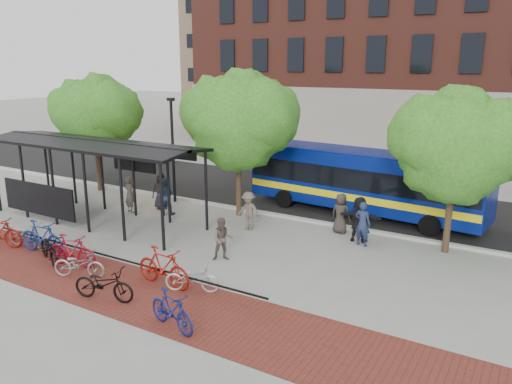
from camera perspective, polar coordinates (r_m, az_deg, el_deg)
The scene contains 28 objects.
ground at distance 18.67m, azimuth 0.34°, elevation -6.60°, with size 160.00×160.00×0.00m, color #9E9E99.
asphalt_street at distance 25.56m, azimuth 9.46°, elevation -0.93°, with size 160.00×8.00×0.01m, color black.
curb at distance 22.00m, azimuth 5.63°, elevation -3.19°, with size 160.00×0.25×0.12m, color #B7B7B2.
brick_strip at distance 16.21m, azimuth -15.15°, elevation -10.55°, with size 24.00×3.00×0.01m, color maroon.
bike_rack_rail at distance 17.64m, azimuth -16.04°, elevation -8.50°, with size 12.00×0.05×0.95m, color black.
bus_shelter at distance 22.64m, azimuth -18.40°, elevation 4.30°, with size 10.60×3.07×3.60m.
tree_a at distance 27.80m, azimuth -17.83°, elevation 8.71°, with size 4.90×4.00×6.18m.
tree_b at distance 21.91m, azimuth -1.78°, elevation 8.57°, with size 5.15×4.20×6.47m.
tree_c at distance 18.77m, azimuth 22.18°, elevation 5.26°, with size 4.66×3.80×5.92m.
lamp_post_left at distance 24.75m, azimuth -9.50°, elevation 5.07°, with size 0.35×0.20×5.12m.
bus at distance 23.02m, azimuth 12.18°, elevation 1.52°, with size 11.01×3.42×2.92m.
bike_2 at distance 20.62m, azimuth -24.70°, elevation -4.48°, with size 0.65×1.85×0.97m, color #A7A7A9.
bike_3 at distance 19.74m, azimuth -23.28°, elevation -4.77°, with size 0.57×2.03×1.22m, color navy.
bike_4 at distance 18.79m, azimuth -22.59°, elevation -5.98°, with size 0.68×1.95×1.02m, color black.
bike_5 at distance 18.15m, azimuth -20.34°, elevation -6.29°, with size 0.53×1.88×1.13m, color maroon.
bike_6 at distance 17.21m, azimuth -19.56°, elevation -7.77°, with size 0.60×1.72×0.90m, color #949496.
bike_8 at distance 15.39m, azimuth -17.00°, elevation -10.01°, with size 0.67×1.94×1.02m, color black.
bike_9 at distance 15.83m, azimuth -10.54°, elevation -8.43°, with size 0.59×2.08×1.25m, color #9E1A0E.
bike_10 at distance 15.40m, azimuth -7.31°, elevation -9.72°, with size 0.59×1.68×0.88m, color #BDBDC0.
bike_11 at distance 13.44m, azimuth -9.61°, elevation -13.19°, with size 0.50×1.77×1.06m, color navy.
pedestrian_0 at distance 24.00m, azimuth -10.81°, elevation 0.17°, with size 0.87×0.56×1.77m, color black.
pedestrian_1 at distance 23.71m, azimuth -14.23°, elevation -0.27°, with size 0.62×0.41×1.71m, color #413B34.
pedestrian_2 at distance 23.04m, azimuth -10.31°, elevation -0.43°, with size 0.85×0.66×1.75m, color #1F2F49.
pedestrian_3 at distance 20.58m, azimuth -0.86°, elevation -2.18°, with size 1.05×0.60×1.63m, color brown.
pedestrian_5 at distance 19.63m, azimuth 11.72°, elevation -3.06°, with size 1.67×0.53×1.80m, color black.
pedestrian_6 at distance 20.50m, azimuth 9.66°, elevation -2.43°, with size 0.81×0.52×1.65m, color #362E2B.
pedestrian_7 at distance 19.24m, azimuth 12.08°, elevation -3.56°, with size 0.63×0.41×1.73m, color #202A4B.
pedestrian_8 at distance 17.52m, azimuth -3.83°, elevation -5.40°, with size 0.75×0.58×1.54m, color brown.
Camera 1 is at (8.80, -15.03, 6.74)m, focal length 35.00 mm.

